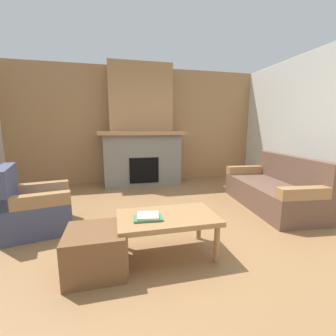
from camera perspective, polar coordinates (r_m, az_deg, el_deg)
name	(u,v)px	position (r m, az deg, el deg)	size (l,w,h in m)	color
ground	(168,231)	(3.02, 0.06, -15.52)	(9.00, 9.00, 0.00)	olive
wall_back_wood_panel	(139,126)	(5.68, -7.23, 10.47)	(6.00, 0.12, 2.70)	#A87A4C
fireplace	(141,134)	(5.31, -6.72, 8.50)	(1.90, 0.82, 2.70)	gray
couch	(274,190)	(4.18, 25.11, -5.00)	(1.02, 1.88, 0.85)	brown
armchair	(34,208)	(3.39, -30.59, -8.69)	(0.90, 0.90, 0.85)	#474C6B
coffee_table	(167,220)	(2.37, -0.19, -13.01)	(1.00, 0.60, 0.43)	#A87A4C
ottoman	(96,250)	(2.30, -17.66, -19.14)	(0.52, 0.52, 0.40)	brown
book_stack_near_edge	(148,217)	(2.26, -5.03, -12.16)	(0.29, 0.23, 0.04)	#3D7F4C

